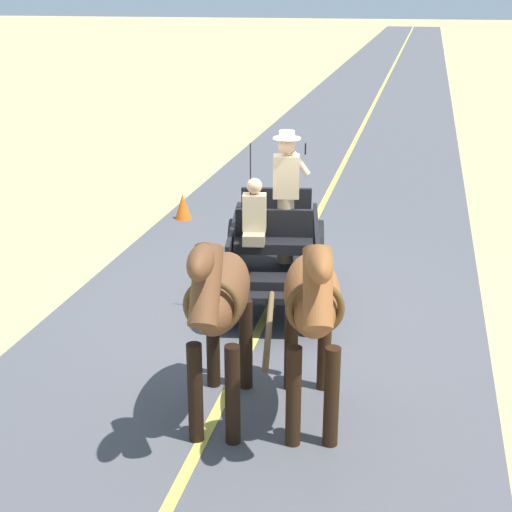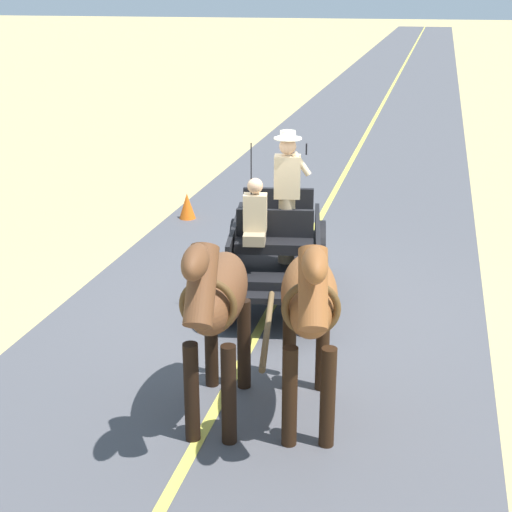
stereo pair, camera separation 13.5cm
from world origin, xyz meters
name	(u,v)px [view 2 (the right image)]	position (x,y,z in m)	size (l,w,h in m)	color
ground_plane	(273,304)	(0.00, 0.00, 0.00)	(200.00, 200.00, 0.00)	tan
road_surface	(273,304)	(0.00, 0.00, 0.00)	(5.81, 160.00, 0.01)	#4C4C51
road_centre_stripe	(273,304)	(0.00, 0.00, 0.01)	(0.12, 160.00, 0.00)	#DBCC4C
horse_drawn_carriage	(276,249)	(-0.02, -0.05, 0.82)	(1.80, 4.51, 2.50)	black
horse_near_side	(309,303)	(-0.97, 2.86, 1.32)	(0.85, 2.15, 2.21)	brown
horse_off_side	(216,300)	(-0.07, 3.01, 1.32)	(0.74, 2.14, 2.21)	brown
traffic_cone	(187,206)	(2.50, -3.69, 0.25)	(0.32, 0.32, 0.50)	orange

